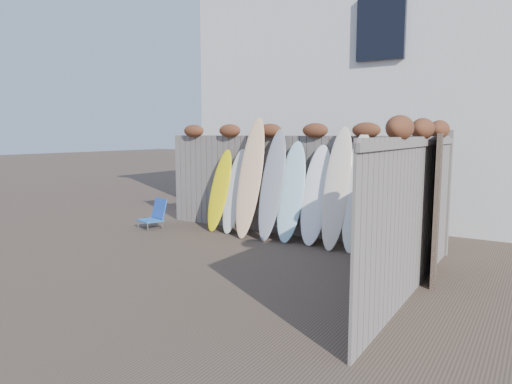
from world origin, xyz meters
The scene contains 15 objects.
ground centered at (0.00, 0.00, 0.00)m, with size 80.00×80.00×0.00m, color #493A2D.
back_fence centered at (0.06, 2.39, 1.18)m, with size 6.05×0.28×2.24m.
right_fence centered at (2.99, 0.25, 1.14)m, with size 0.28×4.40×2.24m.
house centered at (0.50, 6.50, 3.20)m, with size 8.50×5.50×6.33m.
beach_chair centered at (-2.76, 1.44, 0.29)m, with size 0.60×0.62×0.63m.
wooden_crate centered at (2.50, 0.64, 0.31)m, with size 0.53×0.44×0.61m, color #756557.
lattice_panel centered at (3.09, 1.15, 1.02)m, with size 0.06×1.36×2.04m, color brown.
surfboard_0 centered at (-1.42, 2.01, 0.86)m, with size 0.49×0.07×1.78m, color yellow.
surfboard_1 centered at (-1.03, 2.00, 0.87)m, with size 0.46×0.07×1.80m, color silver.
surfboard_2 centered at (-0.59, 1.91, 1.19)m, with size 0.50×0.07×2.47m, color #F6BC84.
surfboard_3 centered at (-0.09, 1.93, 1.07)m, with size 0.47×0.07×2.23m, color gray.
surfboard_4 centered at (0.30, 1.97, 0.95)m, with size 0.52×0.07×1.98m, color #A3D3E0.
surfboard_5 centered at (0.80, 2.01, 0.92)m, with size 0.55×0.07×1.91m, color white.
surfboard_6 centered at (1.24, 1.92, 1.09)m, with size 0.49×0.07×2.27m, color beige.
surfboard_7 centered at (1.61, 1.94, 1.04)m, with size 0.47×0.07×2.16m, color white.
Camera 1 is at (4.34, -5.63, 2.03)m, focal length 32.00 mm.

